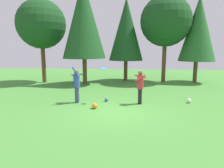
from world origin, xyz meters
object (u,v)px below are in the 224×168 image
Objects in this scene: tree_left at (84,19)px; tree_center at (126,30)px; person_thrower at (77,83)px; ball_orange at (94,106)px; ball_blue at (106,100)px; ball_white at (189,101)px; tree_far_left at (41,24)px; person_catcher at (140,85)px; frisbee at (104,69)px; tree_far_right at (198,29)px; tree_right at (166,21)px.

tree_left is 3.95m from tree_center.
ball_orange is at bearing -47.87° from person_thrower.
ball_blue is 4.43m from ball_white.
person_catcher is at bearing -39.11° from tree_far_left.
frisbee is at bearing 0.00° from person_catcher.
ball_blue is at bearing -97.18° from tree_center.
person_thrower is at bearing -176.08° from ball_white.
ball_white is (4.52, 0.29, -1.70)m from frisbee.
tree_far_left is 12.97m from tree_far_right.
person_thrower is at bearing 136.85° from ball_orange.
ball_orange is (-0.42, -1.41, 0.03)m from ball_blue.
person_thrower is at bearing -166.49° from ball_blue.
tree_center is (-0.85, 7.87, 3.48)m from person_catcher.
frisbee is at bearing -97.60° from tree_center.
person_thrower is 8.96m from tree_center.
person_thrower is 8.68m from tree_far_left.
tree_far_left is at bearing -173.39° from tree_right.
ball_orange is 0.04× the size of tree_far_right.
ball_orange is (-4.85, -1.45, 0.01)m from ball_white.
frisbee is (1.44, 0.12, 0.76)m from person_thrower.
tree_right reaches higher than frisbee.
ball_blue is at bearing -7.96° from person_catcher.
ball_white is at bearing 16.61° from ball_orange.
tree_left reaches higher than tree_right.
person_thrower reaches higher than person_catcher.
ball_white is 9.35m from tree_center.
ball_orange is 11.01m from tree_right.
ball_white is 10.04m from tree_left.
frisbee reaches higher than ball_white.
frisbee reaches higher than person_catcher.
ball_blue is 7.81m from tree_left.
tree_left is at bearing 111.65° from frisbee.
frisbee is 1.89× the size of ball_blue.
tree_center is at bearing 82.40° from frisbee.
person_catcher is 2.05m from frisbee.
tree_far_right is at bearing 70.45° from ball_white.
person_catcher is 2.05m from ball_blue.
frisbee is 4.83m from ball_white.
frisbee is 0.05× the size of tree_left.
frisbee is 0.05× the size of tree_right.
ball_orange is 0.04× the size of tree_center.
ball_white is at bearing -65.06° from tree_center.
tree_right is at bearing -5.48° from tree_center.
person_thrower is 1.64m from frisbee.
person_thrower is 1.78m from ball_orange.
ball_orange is at bearing -163.39° from ball_white.
ball_blue is at bearing -44.93° from tree_far_left.
tree_right is at bearing 91.28° from ball_white.
tree_far_right is (7.33, 8.41, 4.35)m from ball_orange.
tree_far_right reaches higher than ball_orange.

